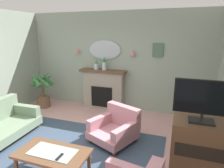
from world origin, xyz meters
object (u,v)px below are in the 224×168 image
mantel_vase_centre (104,64)px  potted_plant_corner_palm (43,89)px  fireplace (103,89)px  tv_cabinet (197,148)px  wall_mirror (105,50)px  tv_flatscreen (204,100)px  mantel_vase_right (96,64)px  wall_sconce_right (133,53)px  framed_picture (158,50)px  coffee_table (53,155)px  tv_remote (60,157)px  armchair_near_fireplace (116,127)px  wall_sconce_left (78,51)px

mantel_vase_centre → potted_plant_corner_palm: mantel_vase_centre is taller
fireplace → tv_cabinet: size_ratio=1.51×
potted_plant_corner_palm → wall_mirror: bearing=21.1°
tv_flatscreen → potted_plant_corner_palm: 4.53m
mantel_vase_right → wall_sconce_right: wall_sconce_right is taller
framed_picture → coffee_table: size_ratio=0.33×
wall_sconce_right → tv_cabinet: wall_sconce_right is taller
coffee_table → tv_remote: 0.21m
wall_mirror → tv_remote: bearing=-80.6°
wall_mirror → wall_sconce_right: size_ratio=6.86×
fireplace → coffee_table: (0.35, -2.98, -0.19)m
wall_sconce_right → tv_flatscreen: 2.79m
framed_picture → tv_flatscreen: (0.94, -2.32, -0.50)m
armchair_near_fireplace → tv_cabinet: tv_cabinet is taller
wall_sconce_right → coffee_table: 3.36m
coffee_table → potted_plant_corner_palm: size_ratio=0.97×
mantel_vase_centre → wall_mirror: 0.41m
potted_plant_corner_palm → wall_sconce_left: bearing=35.1°
wall_sconce_right → potted_plant_corner_palm: (-2.58, -0.62, -1.08)m
mantel_vase_right → tv_flatscreen: (2.64, -2.14, -0.06)m
wall_sconce_right → coffee_table: bearing=-99.3°
coffee_table → fireplace: bearing=96.7°
mantel_vase_centre → tv_remote: (0.48, -3.03, -0.89)m
fireplace → framed_picture: 1.91m
wall_sconce_left → tv_cabinet: wall_sconce_left is taller
wall_sconce_left → mantel_vase_right: bearing=-10.5°
fireplace → mantel_vase_centre: bearing=-29.5°
armchair_near_fireplace → potted_plant_corner_palm: bearing=157.2°
wall_sconce_left → tv_flatscreen: (3.29, -2.26, -0.41)m
tv_flatscreen → wall_mirror: bearing=136.6°
mantel_vase_centre → wall_mirror: wall_mirror is taller
wall_sconce_left → wall_sconce_right: 1.70m
wall_mirror → coffee_table: (0.35, -3.12, -1.33)m
coffee_table → tv_cabinet: tv_cabinet is taller
wall_sconce_right → armchair_near_fireplace: (0.08, -1.74, -1.35)m
fireplace → mantel_vase_right: size_ratio=4.14×
framed_picture → coffee_table: bearing=-110.2°
coffee_table → potted_plant_corner_palm: 3.22m
fireplace → armchair_near_fireplace: (0.93, -1.64, -0.27)m
framed_picture → tv_flatscreen: bearing=-67.9°
mantel_vase_right → armchair_near_fireplace: 2.21m
framed_picture → tv_flatscreen: framed_picture is taller
coffee_table → mantel_vase_right: bearing=100.5°
wall_mirror → framed_picture: bearing=0.4°
fireplace → mantel_vase_centre: size_ratio=3.50×
mantel_vase_right → tv_flatscreen: bearing=-39.0°
wall_mirror → fireplace: bearing=-90.0°
mantel_vase_right → wall_mirror: size_ratio=0.34×
coffee_table → tv_flatscreen: size_ratio=1.31×
fireplace → tv_cabinet: 3.25m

